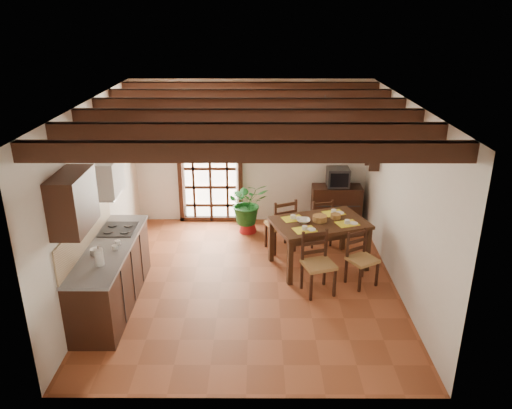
{
  "coord_description": "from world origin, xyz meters",
  "views": [
    {
      "loc": [
        0.12,
        -6.82,
        3.99
      ],
      "look_at": [
        0.1,
        0.4,
        1.15
      ],
      "focal_mm": 35.0,
      "sensor_mm": 36.0,
      "label": 1
    }
  ],
  "objects_px": {
    "chair_near_right": "(361,268)",
    "sideboard": "(336,206)",
    "chair_near_left": "(318,274)",
    "kitchen_counter": "(111,274)",
    "dining_table": "(319,227)",
    "chair_far_left": "(281,234)",
    "crt_tv": "(338,177)",
    "potted_plant": "(248,204)",
    "pendant_lamp": "(323,142)",
    "chair_far_right": "(319,229)"
  },
  "relations": [
    {
      "from": "dining_table",
      "to": "kitchen_counter",
      "type": "bearing_deg",
      "value": -178.58
    },
    {
      "from": "kitchen_counter",
      "to": "potted_plant",
      "type": "distance_m",
      "value": 3.14
    },
    {
      "from": "crt_tv",
      "to": "potted_plant",
      "type": "bearing_deg",
      "value": -169.11
    },
    {
      "from": "chair_near_right",
      "to": "sideboard",
      "type": "relative_size",
      "value": 0.91
    },
    {
      "from": "crt_tv",
      "to": "chair_far_right",
      "type": "bearing_deg",
      "value": -117.17
    },
    {
      "from": "dining_table",
      "to": "chair_near_left",
      "type": "height_order",
      "value": "chair_near_left"
    },
    {
      "from": "chair_near_right",
      "to": "chair_far_left",
      "type": "bearing_deg",
      "value": 104.6
    },
    {
      "from": "chair_far_left",
      "to": "potted_plant",
      "type": "xyz_separation_m",
      "value": [
        -0.59,
        0.75,
        0.26
      ]
    },
    {
      "from": "sideboard",
      "to": "chair_near_right",
      "type": "bearing_deg",
      "value": -87.67
    },
    {
      "from": "chair_far_left",
      "to": "crt_tv",
      "type": "distance_m",
      "value": 1.7
    },
    {
      "from": "dining_table",
      "to": "chair_near_left",
      "type": "relative_size",
      "value": 1.8
    },
    {
      "from": "potted_plant",
      "to": "pendant_lamp",
      "type": "xyz_separation_m",
      "value": [
        1.19,
        -1.25,
        1.51
      ]
    },
    {
      "from": "sideboard",
      "to": "pendant_lamp",
      "type": "relative_size",
      "value": 1.12
    },
    {
      "from": "kitchen_counter",
      "to": "sideboard",
      "type": "height_order",
      "value": "kitchen_counter"
    },
    {
      "from": "crt_tv",
      "to": "chair_near_right",
      "type": "bearing_deg",
      "value": -88.15
    },
    {
      "from": "chair_near_left",
      "to": "pendant_lamp",
      "type": "distance_m",
      "value": 2.01
    },
    {
      "from": "crt_tv",
      "to": "pendant_lamp",
      "type": "xyz_separation_m",
      "value": [
        -0.53,
        -1.57,
        1.08
      ]
    },
    {
      "from": "chair_near_left",
      "to": "crt_tv",
      "type": "relative_size",
      "value": 2.27
    },
    {
      "from": "sideboard",
      "to": "kitchen_counter",
      "type": "bearing_deg",
      "value": -141.16
    },
    {
      "from": "kitchen_counter",
      "to": "dining_table",
      "type": "bearing_deg",
      "value": 20.51
    },
    {
      "from": "chair_far_left",
      "to": "chair_near_right",
      "type": "bearing_deg",
      "value": 111.12
    },
    {
      "from": "chair_near_right",
      "to": "chair_far_left",
      "type": "xyz_separation_m",
      "value": [
        -1.19,
        1.19,
        0.04
      ]
    },
    {
      "from": "chair_near_left",
      "to": "sideboard",
      "type": "relative_size",
      "value": 1.0
    },
    {
      "from": "kitchen_counter",
      "to": "sideboard",
      "type": "distance_m",
      "value": 4.59
    },
    {
      "from": "sideboard",
      "to": "chair_far_left",
      "type": "bearing_deg",
      "value": -135.43
    },
    {
      "from": "dining_table",
      "to": "chair_far_right",
      "type": "xyz_separation_m",
      "value": [
        0.1,
        0.83,
        -0.42
      ]
    },
    {
      "from": "chair_near_right",
      "to": "sideboard",
      "type": "height_order",
      "value": "chair_near_right"
    },
    {
      "from": "dining_table",
      "to": "chair_near_left",
      "type": "bearing_deg",
      "value": -116.03
    },
    {
      "from": "chair_near_left",
      "to": "chair_near_right",
      "type": "xyz_separation_m",
      "value": [
        0.69,
        0.24,
        -0.03
      ]
    },
    {
      "from": "potted_plant",
      "to": "chair_far_left",
      "type": "bearing_deg",
      "value": -51.74
    },
    {
      "from": "chair_far_left",
      "to": "chair_far_right",
      "type": "height_order",
      "value": "chair_far_left"
    },
    {
      "from": "chair_near_right",
      "to": "chair_far_left",
      "type": "distance_m",
      "value": 1.68
    },
    {
      "from": "dining_table",
      "to": "crt_tv",
      "type": "height_order",
      "value": "crt_tv"
    },
    {
      "from": "chair_near_right",
      "to": "kitchen_counter",
      "type": "bearing_deg",
      "value": 158.23
    },
    {
      "from": "chair_near_left",
      "to": "pendant_lamp",
      "type": "xyz_separation_m",
      "value": [
        0.1,
        0.93,
        1.78
      ]
    },
    {
      "from": "dining_table",
      "to": "crt_tv",
      "type": "distance_m",
      "value": 1.78
    },
    {
      "from": "potted_plant",
      "to": "pendant_lamp",
      "type": "distance_m",
      "value": 2.29
    },
    {
      "from": "chair_far_left",
      "to": "dining_table",
      "type": "bearing_deg",
      "value": 111.19
    },
    {
      "from": "chair_near_left",
      "to": "chair_far_right",
      "type": "bearing_deg",
      "value": 65.19
    },
    {
      "from": "chair_far_left",
      "to": "pendant_lamp",
      "type": "height_order",
      "value": "pendant_lamp"
    },
    {
      "from": "pendant_lamp",
      "to": "potted_plant",
      "type": "bearing_deg",
      "value": 133.64
    },
    {
      "from": "chair_near_left",
      "to": "potted_plant",
      "type": "relative_size",
      "value": 0.44
    },
    {
      "from": "chair_far_left",
      "to": "potted_plant",
      "type": "relative_size",
      "value": 0.45
    },
    {
      "from": "chair_near_right",
      "to": "chair_far_right",
      "type": "xyz_separation_m",
      "value": [
        -0.49,
        1.43,
        0.01
      ]
    },
    {
      "from": "dining_table",
      "to": "chair_far_left",
      "type": "bearing_deg",
      "value": 115.98
    },
    {
      "from": "dining_table",
      "to": "sideboard",
      "type": "distance_m",
      "value": 1.78
    },
    {
      "from": "kitchen_counter",
      "to": "chair_near_right",
      "type": "distance_m",
      "value": 3.72
    },
    {
      "from": "chair_far_right",
      "to": "potted_plant",
      "type": "relative_size",
      "value": 0.41
    },
    {
      "from": "chair_near_left",
      "to": "crt_tv",
      "type": "height_order",
      "value": "crt_tv"
    },
    {
      "from": "chair_far_right",
      "to": "pendant_lamp",
      "type": "relative_size",
      "value": 1.05
    }
  ]
}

